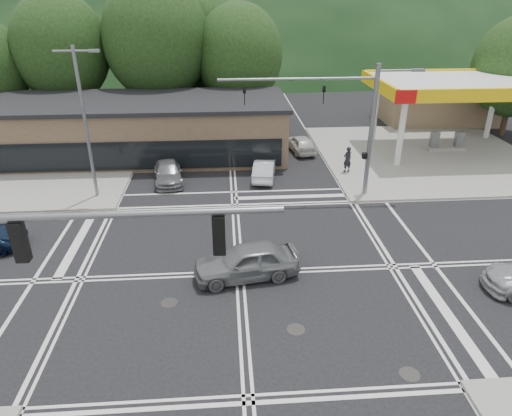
{
  "coord_description": "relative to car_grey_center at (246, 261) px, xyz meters",
  "views": [
    {
      "loc": [
        -0.5,
        -17.51,
        11.78
      ],
      "look_at": [
        1.04,
        3.87,
        1.4
      ],
      "focal_mm": 32.0,
      "sensor_mm": 36.0,
      "label": 1
    }
  ],
  "objects": [
    {
      "name": "tree_n_e",
      "position": [
        -2.3,
        28.3,
        6.34
      ],
      "size": [
        8.4,
        8.4,
        11.98
      ],
      "color": "#382619",
      "rests_on": "ground"
    },
    {
      "name": "sidewalk_ne",
      "position": [
        14.7,
        15.3,
        -0.73
      ],
      "size": [
        16.0,
        16.0,
        0.15
      ],
      "primitive_type": "cube",
      "color": "gray",
      "rests_on": "ground"
    },
    {
      "name": "tree_n_a",
      "position": [
        -14.3,
        24.3,
        6.34
      ],
      "size": [
        8.0,
        8.0,
        11.75
      ],
      "color": "#382619",
      "rests_on": "ground"
    },
    {
      "name": "car_queue_a",
      "position": [
        1.84,
        11.73,
        -0.16
      ],
      "size": [
        1.97,
        4.08,
        1.29
      ],
      "primitive_type": "imported",
      "rotation": [
        0.0,
        0.0,
        2.98
      ],
      "color": "silver",
      "rests_on": "ground"
    },
    {
      "name": "ground",
      "position": [
        -0.3,
        0.3,
        -0.8
      ],
      "size": [
        120.0,
        120.0,
        0.0
      ],
      "primitive_type": "plane",
      "color": "black",
      "rests_on": "ground"
    },
    {
      "name": "tree_n_c",
      "position": [
        0.7,
        24.3,
        5.69
      ],
      "size": [
        7.6,
        7.6,
        10.87
      ],
      "color": "#382619",
      "rests_on": "ground"
    },
    {
      "name": "convenience_store",
      "position": [
        19.7,
        25.3,
        1.1
      ],
      "size": [
        10.0,
        6.0,
        3.8
      ],
      "primitive_type": "cube",
      "color": "#846B4F",
      "rests_on": "ground"
    },
    {
      "name": "sidewalk_nw",
      "position": [
        -15.3,
        15.3,
        -0.73
      ],
      "size": [
        16.0,
        16.0,
        0.15
      ],
      "primitive_type": "cube",
      "color": "gray",
      "rests_on": "ground"
    },
    {
      "name": "car_grey_center",
      "position": [
        0.0,
        0.0,
        0.0
      ],
      "size": [
        4.95,
        2.65,
        1.6
      ],
      "primitive_type": "imported",
      "rotation": [
        0.0,
        0.0,
        -1.4
      ],
      "color": "slate",
      "rests_on": "ground"
    },
    {
      "name": "commercial_row",
      "position": [
        -8.3,
        17.3,
        1.2
      ],
      "size": [
        24.0,
        8.0,
        4.0
      ],
      "primitive_type": "cube",
      "color": "brown",
      "rests_on": "ground"
    },
    {
      "name": "pedestrian",
      "position": [
        7.67,
        12.16,
        0.25
      ],
      "size": [
        0.77,
        0.65,
        1.81
      ],
      "primitive_type": "imported",
      "rotation": [
        0.0,
        0.0,
        3.54
      ],
      "color": "black",
      "rests_on": "sidewalk_ne"
    },
    {
      "name": "car_queue_b",
      "position": [
        5.2,
        17.11,
        -0.13
      ],
      "size": [
        2.23,
        4.13,
        1.34
      ],
      "primitive_type": "imported",
      "rotation": [
        0.0,
        0.0,
        3.31
      ],
      "color": "silver",
      "rests_on": "ground"
    },
    {
      "name": "hill_north",
      "position": [
        -0.3,
        90.3,
        -0.8
      ],
      "size": [
        252.0,
        126.0,
        140.0
      ],
      "primitive_type": "ellipsoid",
      "color": "black",
      "rests_on": "ground"
    },
    {
      "name": "gas_station_canopy",
      "position": [
        16.69,
        16.29,
        4.24
      ],
      "size": [
        12.32,
        8.34,
        5.75
      ],
      "color": "silver",
      "rests_on": "ground"
    },
    {
      "name": "signal_mast_ne",
      "position": [
        6.64,
        8.5,
        4.27
      ],
      "size": [
        11.65,
        0.3,
        8.0
      ],
      "color": "slate",
      "rests_on": "ground"
    },
    {
      "name": "tree_n_b",
      "position": [
        -6.3,
        24.3,
        6.99
      ],
      "size": [
        9.0,
        9.0,
        12.98
      ],
      "color": "#382619",
      "rests_on": "ground"
    },
    {
      "name": "streetlight_nw",
      "position": [
        -8.74,
        9.3,
        4.25
      ],
      "size": [
        2.5,
        0.25,
        9.0
      ],
      "color": "slate",
      "rests_on": "ground"
    },
    {
      "name": "car_northbound",
      "position": [
        -4.64,
        11.63,
        -0.16
      ],
      "size": [
        2.43,
        4.62,
        1.28
      ],
      "primitive_type": "imported",
      "rotation": [
        0.0,
        0.0,
        0.15
      ],
      "color": "slate",
      "rests_on": "ground"
    }
  ]
}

